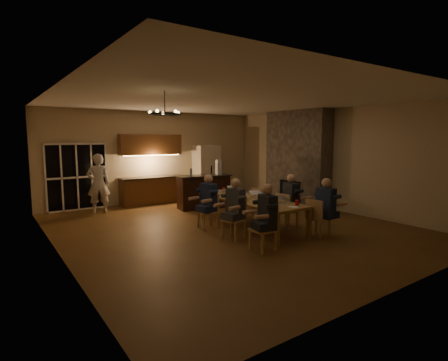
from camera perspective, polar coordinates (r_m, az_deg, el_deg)
floor at (r=9.08m, az=0.87°, el=-7.61°), size 9.00×9.00×0.00m
back_wall at (r=12.75m, az=-11.06°, el=3.77°), size 8.00×0.04×3.20m
left_wall at (r=7.25m, az=-25.88°, el=0.85°), size 0.04×9.00×3.20m
right_wall at (r=11.62m, az=17.25°, el=3.28°), size 0.04×9.00×3.20m
ceiling at (r=8.83m, az=0.91°, el=13.05°), size 8.00×9.00×0.04m
french_doors at (r=11.92m, az=-22.85°, el=0.48°), size 1.86×0.08×2.10m
fireplace at (r=12.15m, az=11.86°, el=3.60°), size 0.58×2.50×3.20m
kitchenette at (r=12.37m, az=-11.69°, el=1.80°), size 2.24×0.68×2.40m
refrigerator at (r=13.35m, az=-2.87°, el=1.45°), size 0.90×0.68×2.00m
dining_table at (r=8.94m, az=4.25°, el=-5.38°), size 1.10×3.17×0.75m
bar_island at (r=11.40m, az=-3.33°, el=-1.83°), size 1.83×0.92×1.08m
chair_left_near at (r=7.18m, az=6.36°, el=-7.92°), size 0.46×0.46×0.89m
chair_left_mid at (r=7.97m, az=1.57°, el=-6.38°), size 0.56×0.56×0.89m
chair_left_far at (r=8.88m, az=-2.67°, el=-4.99°), size 0.49×0.49×0.89m
chair_right_near at (r=8.42m, az=15.19°, el=-5.90°), size 0.49×0.49×0.89m
chair_right_mid at (r=9.09m, az=10.32°, el=-4.81°), size 0.50×0.50×0.89m
chair_right_far at (r=9.93m, az=6.20°, el=-3.74°), size 0.51×0.51×0.89m
person_left_near at (r=7.13m, az=7.10°, el=-6.01°), size 0.70×0.70×1.38m
person_right_near at (r=8.36m, az=16.26°, el=-4.30°), size 0.61×0.61×1.38m
person_left_mid at (r=7.96m, az=1.87°, el=-4.59°), size 0.69×0.69×1.38m
person_right_mid at (r=9.07m, az=10.84°, el=-3.27°), size 0.71×0.71×1.38m
person_left_far at (r=8.81m, az=-2.54°, el=-3.47°), size 0.70×0.70×1.38m
standing_person at (r=11.22m, az=-19.81°, el=-0.48°), size 0.75×0.58×1.82m
chandelier at (r=7.08m, az=-9.63°, el=10.64°), size 0.62×0.62×0.03m
laptop_a at (r=7.91m, az=7.21°, el=-3.44°), size 0.35×0.32×0.23m
laptop_b at (r=8.37m, az=9.94°, el=-2.91°), size 0.40×0.38×0.23m
laptop_c at (r=8.77m, az=2.80°, el=-2.37°), size 0.34×0.30×0.23m
laptop_d at (r=9.03m, az=5.50°, el=-2.12°), size 0.37×0.34×0.23m
laptop_e at (r=9.56m, az=-0.47°, el=-1.58°), size 0.38×0.35×0.23m
laptop_f at (r=9.92m, az=1.76°, el=-1.27°), size 0.38×0.35×0.23m
mug_front at (r=8.52m, az=6.00°, el=-3.10°), size 0.09×0.09×0.10m
mug_mid at (r=9.28m, az=2.49°, el=-2.24°), size 0.08×0.08×0.10m
mug_back at (r=9.33m, az=-0.90°, el=-2.18°), size 0.08×0.08×0.10m
redcup_near at (r=8.18m, az=11.87°, el=-3.56°), size 0.09×0.09×0.12m
redcup_mid at (r=8.93m, az=0.90°, el=-2.54°), size 0.08×0.08×0.12m
redcup_far at (r=9.98m, az=-0.06°, el=-1.52°), size 0.09×0.09×0.12m
can_silver at (r=8.33m, az=8.05°, el=-3.29°), size 0.06×0.06×0.12m
can_cola at (r=9.84m, az=-1.49°, el=-1.65°), size 0.06×0.06×0.12m
can_right at (r=9.36m, az=5.03°, el=-2.12°), size 0.07×0.07×0.12m
plate_near at (r=8.66m, az=8.13°, el=-3.25°), size 0.22×0.22×0.02m
plate_left at (r=8.02m, az=6.80°, el=-4.04°), size 0.24×0.24×0.02m
plate_far at (r=9.62m, az=3.41°, el=-2.16°), size 0.23×0.23×0.02m
notepad at (r=7.94m, az=11.30°, el=-4.27°), size 0.20×0.25×0.01m
bar_bottle at (r=11.11m, az=-5.42°, el=1.34°), size 0.08×0.08×0.24m
bar_blender at (r=11.56m, az=-0.93°, el=2.20°), size 0.16×0.16×0.48m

